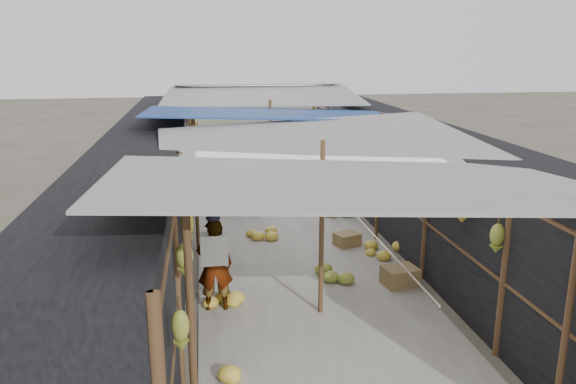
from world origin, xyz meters
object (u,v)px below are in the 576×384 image
black_basin (308,199)px  shopper_blue (251,180)px  crate_near (347,240)px  vendor_seated (346,193)px  vendor_elderly (215,265)px

black_basin → shopper_blue: 1.99m
crate_near → black_basin: bearing=72.7°
black_basin → vendor_seated: size_ratio=0.53×
crate_near → vendor_elderly: size_ratio=0.32×
vendor_elderly → shopper_blue: size_ratio=0.84×
vendor_elderly → shopper_blue: 4.79m
black_basin → vendor_elderly: bearing=-113.6°
crate_near → shopper_blue: shopper_blue is taller
shopper_blue → vendor_seated: bearing=3.5°
crate_near → shopper_blue: 2.96m
crate_near → shopper_blue: bearing=106.3°
vendor_elderly → shopper_blue: shopper_blue is taller
crate_near → black_basin: crate_near is taller
vendor_seated → shopper_blue: bearing=-127.9°
crate_near → vendor_elderly: bearing=-158.0°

